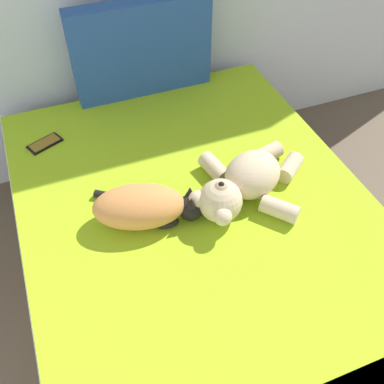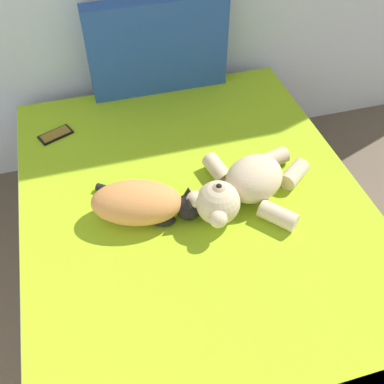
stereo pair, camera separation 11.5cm
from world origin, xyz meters
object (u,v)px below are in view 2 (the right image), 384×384
Objects in this scene: bed at (203,261)px; cell_phone at (56,135)px; teddy_bear at (244,186)px; patterned_cushion at (158,47)px; cat at (142,203)px.

cell_phone is (-0.50, 0.68, 0.25)m from bed.
cell_phone is (-0.68, 0.61, -0.07)m from teddy_bear.
teddy_bear reaches higher than bed.
cell_phone is (-0.55, -0.25, -0.22)m from patterned_cushion.
bed is 0.38m from teddy_bear.
cat is at bearing -63.48° from cell_phone.
patterned_cushion is 0.88m from teddy_bear.
bed is at bearing -53.47° from cell_phone.
teddy_bear is (0.18, 0.07, 0.33)m from bed.
bed is 3.63× the size of teddy_bear.
bed is 12.08× the size of cell_phone.
bed is 4.71× the size of cat.
bed is 0.88m from cell_phone.
teddy_bear reaches higher than cat.
patterned_cushion reaches higher than teddy_bear.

